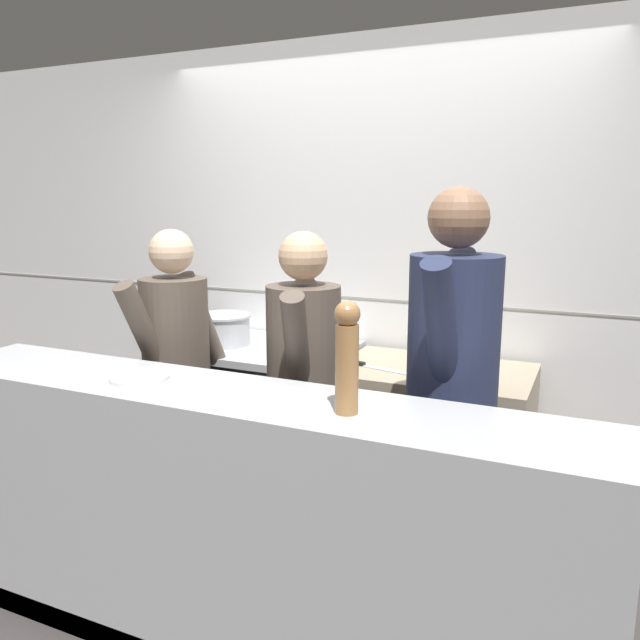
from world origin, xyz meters
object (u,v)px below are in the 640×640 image
chefs_knife (371,366)px  pepper_mill (347,355)px  chef_head_cook (177,375)px  plated_dish_main (140,378)px  mixing_bowl_steel (438,363)px  oven_range (268,422)px  chef_sous (304,392)px  stock_pot (223,328)px  chef_line (451,387)px  sauce_pot (291,329)px

chefs_knife → pepper_mill: bearing=-74.4°
pepper_mill → chef_head_cook: bearing=152.7°
chefs_knife → plated_dish_main: plated_dish_main is taller
mixing_bowl_steel → plated_dish_main: size_ratio=1.19×
oven_range → chef_sous: bearing=-49.2°
mixing_bowl_steel → oven_range: bearing=178.0°
stock_pot → chef_line: bearing=-20.8°
chef_head_cook → chef_sous: 0.69m
oven_range → chef_line: (1.17, -0.59, 0.53)m
sauce_pot → chef_line: (0.99, -0.55, -0.04)m
chef_head_cook → chef_sous: (0.69, -0.00, 0.00)m
oven_range → pepper_mill: pepper_mill is taller
sauce_pot → mixing_bowl_steel: 0.81m
oven_range → chef_head_cook: chef_head_cook is taller
stock_pot → plated_dish_main: size_ratio=1.42×
mixing_bowl_steel → chef_sous: (-0.46, -0.58, -0.04)m
oven_range → chef_head_cook: 0.76m
chefs_knife → chef_line: (0.51, -0.49, 0.09)m
oven_range → sauce_pot: (0.18, -0.05, 0.57)m
stock_pot → chef_head_cook: chef_head_cook is taller
pepper_mill → chef_head_cook: (-1.12, 0.58, -0.35)m
stock_pot → plated_dish_main: bearing=-72.7°
chef_line → sauce_pot: bearing=151.0°
chefs_knife → chef_head_cook: (-0.82, -0.50, -0.01)m
oven_range → pepper_mill: bearing=-51.0°
sauce_pot → chef_head_cook: 0.67m
oven_range → chefs_knife: bearing=-9.3°
plated_dish_main → pepper_mill: (0.86, -0.02, 0.18)m
chefs_knife → stock_pot: bearing=176.5°
pepper_mill → chef_sous: (-0.43, 0.57, -0.35)m
stock_pot → chef_line: (1.42, -0.54, -0.01)m
oven_range → sauce_pot: bearing=-14.7°
chef_head_cook → plated_dish_main: bearing=-58.4°
chef_sous → plated_dish_main: bearing=-145.2°
pepper_mill → chef_sous: 0.80m
stock_pot → sauce_pot: 0.43m
oven_range → mixing_bowl_steel: (0.98, -0.03, 0.47)m
stock_pot → plated_dish_main: stock_pot is taller
chefs_knife → plated_dish_main: bearing=-117.9°
chefs_knife → oven_range: bearing=170.7°
pepper_mill → oven_range: bearing=129.0°
plated_dish_main → pepper_mill: size_ratio=0.61×
sauce_pot → chef_line: size_ratio=0.14×
sauce_pot → pepper_mill: pepper_mill is taller
mixing_bowl_steel → pepper_mill: bearing=-91.2°
stock_pot → sauce_pot: sauce_pot is taller
sauce_pot → plated_dish_main: sauce_pot is taller
oven_range → plated_dish_main: bearing=-85.2°
mixing_bowl_steel → chef_head_cook: bearing=-153.4°
mixing_bowl_steel → pepper_mill: (-0.02, -1.15, 0.31)m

